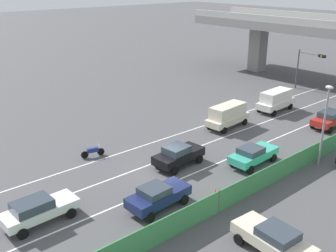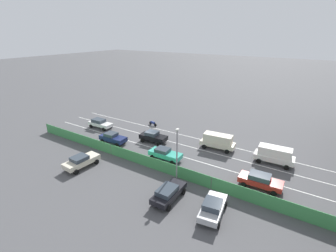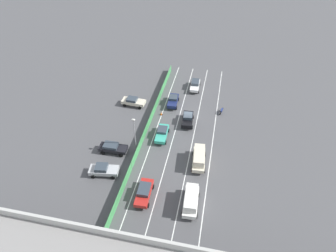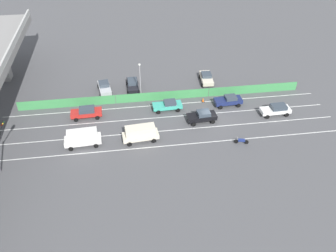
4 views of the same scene
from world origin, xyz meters
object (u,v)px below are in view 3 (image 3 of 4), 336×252
at_px(car_sedan_white, 195,85).
at_px(traffic_cone, 161,113).
at_px(street_lamp, 134,131).
at_px(car_taxi_teal, 162,133).
at_px(parked_wagon_silver, 103,170).
at_px(motorcycle, 222,111).
at_px(parked_sedan_cream, 133,101).
at_px(parked_sedan_dark, 113,148).
at_px(car_sedan_navy, 173,100).
at_px(car_sedan_black, 188,119).
at_px(car_van_cream, 199,158).
at_px(car_sedan_red, 144,192).
at_px(car_van_white, 191,200).

height_order(car_sedan_white, traffic_cone, car_sedan_white).
bearing_deg(street_lamp, car_taxi_teal, -131.50).
distance_m(car_sedan_white, parked_wagon_silver, 27.41).
distance_m(parked_wagon_silver, street_lamp, 7.25).
bearing_deg(motorcycle, parked_sedan_cream, 3.73).
bearing_deg(traffic_cone, parked_sedan_cream, -17.38).
xyz_separation_m(motorcycle, parked_wagon_silver, (15.93, 18.36, 0.44)).
xyz_separation_m(parked_sedan_cream, parked_sedan_dark, (-0.47, 12.63, -0.01)).
height_order(car_sedan_navy, parked_sedan_cream, car_sedan_navy).
relative_size(car_sedan_black, parked_wagon_silver, 0.97).
distance_m(car_sedan_navy, parked_sedan_cream, 7.59).
relative_size(car_sedan_navy, parked_wagon_silver, 0.97).
bearing_deg(car_sedan_white, street_lamp, 71.04).
bearing_deg(car_taxi_teal, car_van_cream, 145.24).
height_order(car_sedan_white, parked_sedan_dark, car_sedan_white).
bearing_deg(parked_wagon_silver, car_sedan_white, -111.36).
relative_size(car_sedan_red, traffic_cone, 6.58).
height_order(motorcycle, parked_sedan_dark, parked_sedan_dark).
xyz_separation_m(car_sedan_navy, parked_wagon_silver, (6.61, 19.13, 0.02)).
height_order(car_sedan_navy, motorcycle, car_sedan_navy).
xyz_separation_m(car_taxi_teal, parked_sedan_cream, (7.34, -7.67, 0.03)).
relative_size(car_taxi_teal, parked_sedan_dark, 1.01).
height_order(car_sedan_red, street_lamp, street_lamp).
relative_size(motorcycle, street_lamp, 0.30).
xyz_separation_m(car_sedan_black, car_taxi_teal, (3.62, 4.55, -0.07)).
bearing_deg(car_sedan_red, street_lamp, -66.37).
height_order(car_sedan_black, motorcycle, car_sedan_black).
xyz_separation_m(parked_wagon_silver, traffic_cone, (-5.11, -15.44, -0.57)).
bearing_deg(car_taxi_teal, car_sedan_navy, -90.12).
height_order(motorcycle, parked_sedan_cream, parked_sedan_cream).
bearing_deg(parked_wagon_silver, car_taxi_teal, -124.47).
relative_size(car_sedan_white, parked_sedan_dark, 1.02).
height_order(car_taxi_teal, parked_sedan_cream, parked_sedan_cream).
distance_m(car_sedan_black, car_sedan_navy, 6.14).
bearing_deg(parked_sedan_dark, car_van_cream, -178.83).
bearing_deg(motorcycle, car_van_cream, 79.09).
bearing_deg(parked_sedan_dark, car_sedan_white, -116.18).
xyz_separation_m(car_van_cream, parked_sedan_dark, (13.62, 0.28, -0.40)).
height_order(car_sedan_white, car_van_white, car_van_white).
relative_size(car_sedan_red, car_van_white, 0.93).
relative_size(parked_sedan_dark, traffic_cone, 6.37).
distance_m(car_sedan_red, car_taxi_teal, 12.20).
distance_m(parked_sedan_cream, parked_sedan_dark, 12.64).
bearing_deg(car_van_white, traffic_cone, -65.93).
distance_m(car_van_cream, car_van_white, 7.72).
distance_m(car_sedan_black, car_sedan_red, 17.08).
relative_size(motorcycle, parked_sedan_cream, 0.42).
height_order(car_sedan_black, car_sedan_red, car_sedan_black).
distance_m(car_sedan_black, parked_sedan_dark, 14.16).
height_order(car_taxi_teal, motorcycle, car_taxi_teal).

